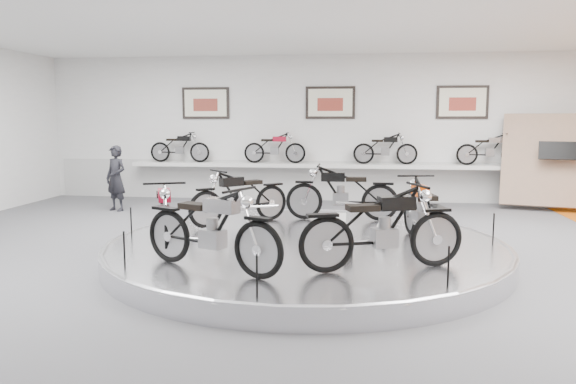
# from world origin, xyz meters

# --- Properties ---
(floor) EXTENTS (16.00, 16.00, 0.00)m
(floor) POSITION_xyz_m (0.00, 0.00, 0.00)
(floor) COLOR #545457
(floor) RESTS_ON ground
(ceiling) EXTENTS (16.00, 16.00, 0.00)m
(ceiling) POSITION_xyz_m (0.00, 0.00, 4.00)
(ceiling) COLOR white
(ceiling) RESTS_ON wall_back
(wall_back) EXTENTS (16.00, 0.00, 16.00)m
(wall_back) POSITION_xyz_m (0.00, 7.00, 2.00)
(wall_back) COLOR white
(wall_back) RESTS_ON floor
(wall_front) EXTENTS (16.00, 0.00, 16.00)m
(wall_front) POSITION_xyz_m (0.00, -7.00, 2.00)
(wall_front) COLOR white
(wall_front) RESTS_ON floor
(dado_band) EXTENTS (15.68, 0.04, 1.10)m
(dado_band) POSITION_xyz_m (0.00, 6.98, 0.55)
(dado_band) COLOR #BCBCBA
(dado_band) RESTS_ON floor
(display_platform) EXTENTS (6.40, 6.40, 0.30)m
(display_platform) POSITION_xyz_m (0.00, 0.30, 0.15)
(display_platform) COLOR silver
(display_platform) RESTS_ON floor
(platform_rim) EXTENTS (6.40, 6.40, 0.10)m
(platform_rim) POSITION_xyz_m (0.00, 0.30, 0.27)
(platform_rim) COLOR #B2B2BA
(platform_rim) RESTS_ON display_platform
(shelf) EXTENTS (11.00, 0.55, 0.10)m
(shelf) POSITION_xyz_m (0.00, 6.70, 1.00)
(shelf) COLOR silver
(shelf) RESTS_ON wall_back
(poster_left) EXTENTS (1.35, 0.06, 0.88)m
(poster_left) POSITION_xyz_m (-3.50, 6.96, 2.70)
(poster_left) COLOR white
(poster_left) RESTS_ON wall_back
(poster_center) EXTENTS (1.35, 0.06, 0.88)m
(poster_center) POSITION_xyz_m (0.00, 6.96, 2.70)
(poster_center) COLOR white
(poster_center) RESTS_ON wall_back
(poster_right) EXTENTS (1.35, 0.06, 0.88)m
(poster_right) POSITION_xyz_m (3.50, 6.96, 2.70)
(poster_right) COLOR white
(poster_right) RESTS_ON wall_back
(display_panel) EXTENTS (2.56, 1.52, 2.30)m
(display_panel) POSITION_xyz_m (5.60, 6.10, 1.25)
(display_panel) COLOR #9B7860
(display_panel) RESTS_ON floor
(shelf_bike_a) EXTENTS (1.22, 0.43, 0.73)m
(shelf_bike_a) POSITION_xyz_m (-4.20, 6.70, 1.42)
(shelf_bike_a) COLOR black
(shelf_bike_a) RESTS_ON shelf
(shelf_bike_b) EXTENTS (1.22, 0.43, 0.73)m
(shelf_bike_b) POSITION_xyz_m (-1.50, 6.70, 1.42)
(shelf_bike_b) COLOR maroon
(shelf_bike_b) RESTS_ON shelf
(shelf_bike_c) EXTENTS (1.22, 0.43, 0.73)m
(shelf_bike_c) POSITION_xyz_m (1.50, 6.70, 1.42)
(shelf_bike_c) COLOR black
(shelf_bike_c) RESTS_ON shelf
(shelf_bike_d) EXTENTS (1.22, 0.43, 0.73)m
(shelf_bike_d) POSITION_xyz_m (4.20, 6.70, 1.42)
(shelf_bike_d) COLOR #A4A3A7
(shelf_bike_d) RESTS_ON shelf
(bike_a) EXTENTS (0.94, 1.88, 1.06)m
(bike_a) POSITION_xyz_m (1.84, 0.41, 0.83)
(bike_a) COLOR #D23C00
(bike_a) RESTS_ON display_platform
(bike_b) EXTENTS (1.86, 0.66, 1.09)m
(bike_b) POSITION_xyz_m (0.50, 2.31, 0.84)
(bike_b) COLOR black
(bike_b) RESTS_ON display_platform
(bike_c) EXTENTS (1.73, 1.67, 1.05)m
(bike_c) POSITION_xyz_m (-1.38, 1.63, 0.82)
(bike_c) COLOR black
(bike_c) RESTS_ON display_platform
(bike_d) EXTENTS (1.25, 1.90, 1.05)m
(bike_d) POSITION_xyz_m (-2.15, -0.30, 0.83)
(bike_d) COLOR maroon
(bike_d) RESTS_ON display_platform
(bike_e) EXTENTS (2.01, 1.42, 1.12)m
(bike_e) POSITION_xyz_m (-1.06, -1.58, 0.86)
(bike_e) COLOR #A4A3A7
(bike_e) RESTS_ON display_platform
(bike_f) EXTENTS (2.04, 1.29, 1.13)m
(bike_f) POSITION_xyz_m (1.16, -1.26, 0.86)
(bike_f) COLOR black
(bike_f) RESTS_ON display_platform
(visitor) EXTENTS (0.69, 0.58, 1.62)m
(visitor) POSITION_xyz_m (-5.13, 4.54, 0.81)
(visitor) COLOR black
(visitor) RESTS_ON floor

